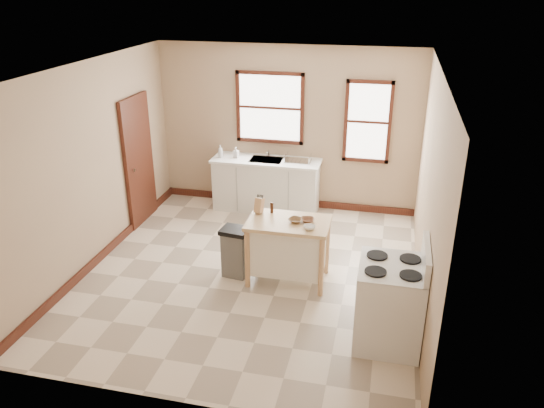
{
  "coord_description": "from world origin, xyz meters",
  "views": [
    {
      "loc": [
        1.72,
        -6.16,
        3.82
      ],
      "look_at": [
        0.22,
        0.4,
        0.9
      ],
      "focal_mm": 35.0,
      "sensor_mm": 36.0,
      "label": 1
    }
  ],
  "objects": [
    {
      "name": "trash_bin",
      "position": [
        -0.19,
        -0.08,
        0.35
      ],
      "size": [
        0.4,
        0.35,
        0.7
      ],
      "primitive_type": null,
      "rotation": [
        0.0,
        0.0,
        -0.12
      ],
      "color": "#5C5C5A",
      "rests_on": "ground"
    },
    {
      "name": "window_side",
      "position": [
        1.35,
        2.48,
        1.6
      ],
      "size": [
        0.77,
        0.06,
        1.37
      ],
      "primitive_type": null,
      "color": "#3E1711",
      "rests_on": "wall_back"
    },
    {
      "name": "soap_bottle_b",
      "position": [
        -0.83,
        2.2,
        1.01
      ],
      "size": [
        0.1,
        0.1,
        0.18
      ],
      "primitive_type": "imported",
      "rotation": [
        0.0,
        0.0,
        -0.23
      ],
      "color": "#B2B2B2",
      "rests_on": "sink_counter"
    },
    {
      "name": "bowl_b",
      "position": [
        0.78,
        0.0,
        0.9
      ],
      "size": [
        0.21,
        0.21,
        0.04
      ],
      "primitive_type": "imported",
      "rotation": [
        0.0,
        0.0,
        0.23
      ],
      "color": "brown",
      "rests_on": "kitchen_island"
    },
    {
      "name": "gas_stove",
      "position": [
        1.88,
        -1.07,
        0.62
      ],
      "size": [
        0.77,
        0.79,
        1.23
      ],
      "primitive_type": null,
      "color": "white",
      "rests_on": "ground"
    },
    {
      "name": "bowl_a",
      "position": [
        0.63,
        -0.04,
        0.9
      ],
      "size": [
        0.23,
        0.23,
        0.04
      ],
      "primitive_type": "imported",
      "rotation": [
        0.0,
        0.0,
        -0.37
      ],
      "color": "brown",
      "rests_on": "kitchen_island"
    },
    {
      "name": "wall_left",
      "position": [
        -2.25,
        0.0,
        1.4
      ],
      "size": [
        0.04,
        5.0,
        2.8
      ],
      "primitive_type": "cube",
      "color": "tan",
      "rests_on": "ground"
    },
    {
      "name": "bowl_c",
      "position": [
        0.84,
        -0.21,
        0.9
      ],
      "size": [
        0.16,
        0.16,
        0.05
      ],
      "primitive_type": "imported",
      "rotation": [
        0.0,
        0.0,
        0.08
      ],
      "color": "white",
      "rests_on": "kitchen_island"
    },
    {
      "name": "baseboard_left",
      "position": [
        -2.22,
        0.0,
        0.06
      ],
      "size": [
        0.04,
        5.0,
        0.12
      ],
      "primitive_type": "cube",
      "color": "#3E1711",
      "rests_on": "ground"
    },
    {
      "name": "dish_rack",
      "position": [
        0.25,
        2.23,
        0.97
      ],
      "size": [
        0.48,
        0.39,
        0.11
      ],
      "primitive_type": null,
      "rotation": [
        0.0,
        0.0,
        -0.18
      ],
      "color": "silver",
      "rests_on": "sink_counter"
    },
    {
      "name": "wall_right",
      "position": [
        2.25,
        0.0,
        1.4
      ],
      "size": [
        0.04,
        5.0,
        2.8
      ],
      "primitive_type": "cube",
      "color": "tan",
      "rests_on": "ground"
    },
    {
      "name": "faucet",
      "position": [
        -0.3,
        2.38,
        1.03
      ],
      "size": [
        0.03,
        0.03,
        0.22
      ],
      "primitive_type": "cylinder",
      "color": "silver",
      "rests_on": "sink_counter"
    },
    {
      "name": "sink_counter",
      "position": [
        -0.3,
        2.2,
        0.46
      ],
      "size": [
        1.86,
        0.62,
        0.92
      ],
      "primitive_type": null,
      "color": "silver",
      "rests_on": "ground"
    },
    {
      "name": "pepper_grinder",
      "position": [
        0.26,
        0.17,
        0.95
      ],
      "size": [
        0.06,
        0.06,
        0.15
      ],
      "primitive_type": "cylinder",
      "rotation": [
        0.0,
        0.0,
        -0.32
      ],
      "color": "#3C1F10",
      "rests_on": "kitchen_island"
    },
    {
      "name": "wall_back",
      "position": [
        0.0,
        2.5,
        1.4
      ],
      "size": [
        4.5,
        0.04,
        2.8
      ],
      "primitive_type": "cube",
      "color": "tan",
      "rests_on": "ground"
    },
    {
      "name": "baseboard_back",
      "position": [
        0.0,
        2.47,
        0.06
      ],
      "size": [
        4.5,
        0.04,
        0.12
      ],
      "primitive_type": "cube",
      "color": "#3E1711",
      "rests_on": "ground"
    },
    {
      "name": "kitchen_island",
      "position": [
        0.54,
        -0.04,
        0.44
      ],
      "size": [
        1.07,
        0.69,
        0.88
      ],
      "primitive_type": null,
      "rotation": [
        0.0,
        0.0,
        0.01
      ],
      "color": "tan",
      "rests_on": "ground"
    },
    {
      "name": "ceiling",
      "position": [
        0.0,
        0.0,
        2.8
      ],
      "size": [
        5.0,
        5.0,
        0.0
      ],
      "primitive_type": "plane",
      "rotation": [
        3.14,
        0.0,
        0.0
      ],
      "color": "white",
      "rests_on": "ground"
    },
    {
      "name": "soap_bottle_a",
      "position": [
        -1.1,
        2.14,
        1.03
      ],
      "size": [
        0.11,
        0.11,
        0.22
      ],
      "primitive_type": "imported",
      "rotation": [
        0.0,
        0.0,
        0.37
      ],
      "color": "#B2B2B2",
      "rests_on": "sink_counter"
    },
    {
      "name": "knife_block",
      "position": [
        0.1,
        0.13,
        0.98
      ],
      "size": [
        0.12,
        0.12,
        0.2
      ],
      "primitive_type": null,
      "rotation": [
        0.0,
        0.0,
        -0.25
      ],
      "color": "tan",
      "rests_on": "kitchen_island"
    },
    {
      "name": "floor",
      "position": [
        0.0,
        0.0,
        0.0
      ],
      "size": [
        5.0,
        5.0,
        0.0
      ],
      "primitive_type": "plane",
      "color": "beige",
      "rests_on": "ground"
    },
    {
      "name": "door_left",
      "position": [
        -2.21,
        1.3,
        1.05
      ],
      "size": [
        0.06,
        0.9,
        2.1
      ],
      "primitive_type": "cube",
      "color": "#3E1711",
      "rests_on": "ground"
    },
    {
      "name": "window_main",
      "position": [
        -0.3,
        2.48,
        1.75
      ],
      "size": [
        1.17,
        0.06,
        1.22
      ],
      "primitive_type": null,
      "color": "#3E1711",
      "rests_on": "wall_back"
    }
  ]
}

